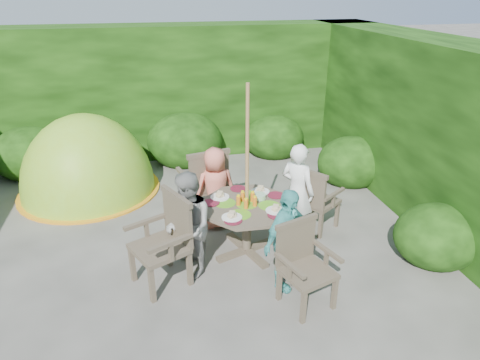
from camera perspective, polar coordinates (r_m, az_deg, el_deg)
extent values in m
plane|color=#4C4A44|center=(5.52, -9.95, -10.93)|extent=(60.00, 60.00, 0.00)
cube|color=black|center=(8.73, -12.09, 11.37)|extent=(9.00, 1.00, 2.50)
cube|color=black|center=(6.35, 27.95, 4.03)|extent=(1.00, 9.00, 2.50)
cylinder|color=#43382B|center=(5.48, 0.90, -6.66)|extent=(0.12, 0.12, 0.66)
cube|color=#43382B|center=(5.65, 0.88, -9.26)|extent=(0.85, 0.39, 0.06)
cube|color=#43382B|center=(5.65, 0.88, -9.26)|extent=(0.39, 0.85, 0.06)
cylinder|color=#43382B|center=(5.31, 0.92, -3.45)|extent=(1.54, 1.54, 0.04)
cylinder|color=#5BAB1D|center=(5.07, -0.02, -4.63)|extent=(0.27, 0.27, 0.00)
cylinder|color=#5BAB1D|center=(5.28, 3.90, -3.41)|extent=(0.27, 0.27, 0.00)
cylinder|color=#5BAB1D|center=(5.33, -2.02, -3.07)|extent=(0.27, 0.27, 0.00)
cylinder|color=#5BAB1D|center=(5.54, 1.79, -1.98)|extent=(0.27, 0.27, 0.00)
cylinder|color=#5BAB1D|center=(5.30, 0.93, -3.25)|extent=(0.27, 0.27, 0.00)
cylinder|color=white|center=(5.61, 2.72, -1.53)|extent=(0.24, 0.24, 0.01)
cylinder|color=white|center=(5.46, -2.70, -2.28)|extent=(0.24, 0.24, 0.01)
cylinder|color=white|center=(5.00, -1.09, -5.01)|extent=(0.24, 0.24, 0.01)
cylinder|color=white|center=(5.16, 4.78, -4.10)|extent=(0.24, 0.24, 0.01)
cylinder|color=#B50C2C|center=(5.53, 4.80, -2.02)|extent=(0.21, 0.21, 0.01)
cylinder|color=#B50C2C|center=(5.68, -0.24, -1.15)|extent=(0.21, 0.21, 0.01)
cylinder|color=#B50C2C|center=(5.34, -3.86, -3.03)|extent=(0.21, 0.21, 0.01)
cylinder|color=#B50C2C|center=(4.94, -0.93, -5.43)|extent=(0.21, 0.21, 0.01)
cylinder|color=#B50C2C|center=(5.07, 4.86, -4.68)|extent=(0.21, 0.21, 0.01)
cylinder|color=green|center=(5.43, 2.54, -2.19)|extent=(0.17, 0.17, 0.06)
cylinder|color=olive|center=(5.13, 0.96, 0.71)|extent=(0.06, 0.06, 2.20)
cube|color=#43382B|center=(6.09, 10.27, -2.79)|extent=(0.68, 0.69, 0.05)
cube|color=#43382B|center=(6.26, 12.82, -4.44)|extent=(0.07, 0.07, 0.41)
cube|color=#43382B|center=(6.44, 9.60, -3.23)|extent=(0.07, 0.07, 0.41)
cube|color=#43382B|center=(5.93, 10.69, -5.94)|extent=(0.07, 0.07, 0.41)
cube|color=#43382B|center=(6.13, 7.37, -4.61)|extent=(0.07, 0.07, 0.41)
cube|color=#43382B|center=(5.80, 9.20, -1.29)|extent=(0.32, 0.43, 0.48)
cube|color=#43382B|center=(5.89, 12.44, -1.87)|extent=(0.42, 0.31, 0.04)
cube|color=#43382B|center=(6.12, 8.46, -0.46)|extent=(0.42, 0.31, 0.04)
cube|color=#43382B|center=(4.96, -10.73, -8.96)|extent=(0.74, 0.75, 0.05)
cube|color=#43382B|center=(5.20, -14.15, -10.80)|extent=(0.07, 0.07, 0.46)
cube|color=#43382B|center=(4.84, -11.67, -13.51)|extent=(0.07, 0.07, 0.46)
cube|color=#43382B|center=(5.36, -9.49, -9.12)|extent=(0.07, 0.07, 0.46)
cube|color=#43382B|center=(5.02, -6.74, -11.58)|extent=(0.07, 0.07, 0.46)
cube|color=#43382B|center=(4.91, -8.32, -5.12)|extent=(0.29, 0.53, 0.54)
cube|color=#43382B|center=(5.07, -12.45, -5.46)|extent=(0.51, 0.29, 0.04)
cube|color=#43382B|center=(4.63, -9.26, -8.29)|extent=(0.51, 0.29, 0.04)
cube|color=#43382B|center=(6.31, -4.94, -0.74)|extent=(0.69, 0.68, 0.06)
cube|color=#43382B|center=(6.71, -3.65, -1.44)|extent=(0.07, 0.07, 0.47)
cube|color=#43382B|center=(6.56, -7.63, -2.24)|extent=(0.07, 0.07, 0.47)
cube|color=#43382B|center=(6.30, -1.97, -3.22)|extent=(0.07, 0.07, 0.47)
cube|color=#43382B|center=(6.15, -6.18, -4.12)|extent=(0.07, 0.07, 0.47)
cube|color=#43382B|center=(5.96, -4.12, 0.87)|extent=(0.58, 0.17, 0.56)
cube|color=#43382B|center=(6.32, -2.55, 1.57)|extent=(0.18, 0.56, 0.04)
cube|color=#43382B|center=(6.14, -7.54, 0.64)|extent=(0.18, 0.56, 0.04)
cube|color=#43382B|center=(4.67, 9.01, -12.12)|extent=(0.62, 0.61, 0.05)
cube|color=#43382B|center=(4.57, 8.44, -16.43)|extent=(0.06, 0.06, 0.40)
cube|color=#43382B|center=(4.79, 12.48, -14.51)|extent=(0.06, 0.06, 0.40)
cube|color=#43382B|center=(4.82, 5.23, -13.70)|extent=(0.06, 0.06, 0.40)
cube|color=#43382B|center=(5.03, 9.20, -12.05)|extent=(0.06, 0.06, 0.40)
cube|color=#43382B|center=(4.66, 7.43, -8.19)|extent=(0.48, 0.20, 0.48)
cube|color=#43382B|center=(4.42, 6.64, -11.21)|extent=(0.20, 0.47, 0.04)
cube|color=#43382B|center=(4.70, 11.53, -9.23)|extent=(0.20, 0.47, 0.04)
imported|color=white|center=(5.75, 7.63, -1.50)|extent=(0.56, 0.58, 1.34)
imported|color=gray|center=(4.99, -6.84, -6.06)|extent=(0.61, 0.72, 1.29)
imported|color=#E1735D|center=(5.96, -3.28, -1.11)|extent=(0.62, 0.45, 1.18)
imported|color=#4DB4B0|center=(4.79, 6.20, -7.96)|extent=(0.76, 0.65, 1.22)
ellipsoid|color=#93C425|center=(7.66, -19.29, -1.34)|extent=(2.45, 2.45, 2.63)
ellipsoid|color=black|center=(7.03, -20.71, -3.97)|extent=(0.79, 0.50, 0.90)
cylinder|color=orange|center=(7.66, -19.30, -1.23)|extent=(2.30, 2.30, 0.03)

